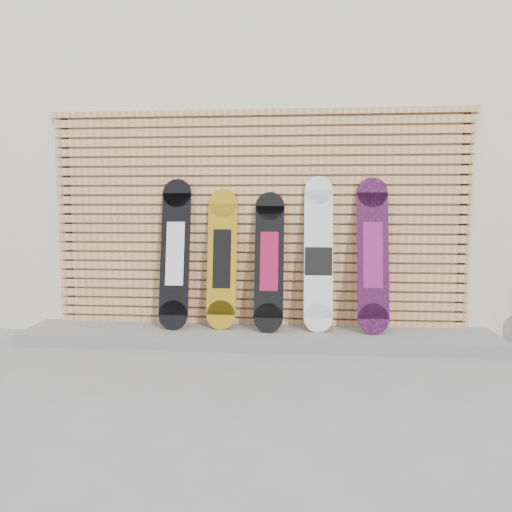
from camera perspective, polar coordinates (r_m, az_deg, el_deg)
The scene contains 9 objects.
ground at distance 4.32m, azimuth 1.33°, elevation -12.37°, with size 80.00×80.00×0.00m, color gray.
building at distance 7.61m, azimuth 6.80°, elevation 9.28°, with size 12.00×5.00×3.60m, color beige.
concrete_step at distance 4.96m, azimuth 0.06°, elevation -9.20°, with size 4.60×0.70×0.12m, color slate.
slat_wall at distance 5.08m, azimuth 0.34°, elevation 4.28°, with size 4.26×0.08×2.29m.
snowboard_0 at distance 5.05m, azimuth -9.22°, elevation 0.28°, with size 0.29×0.33×1.49m.
snowboard_1 at distance 4.99m, azimuth -3.90°, elevation -0.32°, with size 0.29×0.27×1.39m.
snowboard_2 at distance 4.90m, azimuth 1.52°, elevation -0.60°, with size 0.29×0.36×1.36m.
snowboard_3 at distance 4.92m, azimuth 7.15°, elevation 0.15°, with size 0.28×0.29×1.51m.
snowboard_4 at distance 4.94m, azimuth 13.21°, elevation 0.11°, with size 0.30×0.34×1.50m.
Camera 1 is at (0.24, -4.09, 1.36)m, focal length 35.00 mm.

